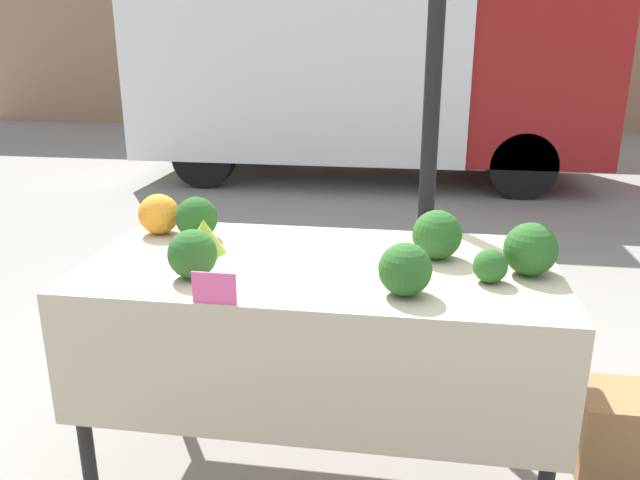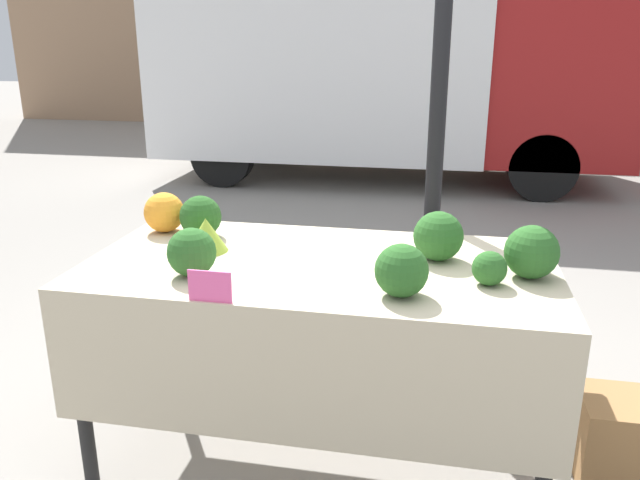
{
  "view_description": "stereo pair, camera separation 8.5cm",
  "coord_description": "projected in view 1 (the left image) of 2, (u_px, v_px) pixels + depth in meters",
  "views": [
    {
      "loc": [
        0.31,
        -2.03,
        1.53
      ],
      "look_at": [
        0.0,
        0.0,
        0.87
      ],
      "focal_mm": 35.0,
      "sensor_mm": 36.0,
      "label": 1
    },
    {
      "loc": [
        0.4,
        -2.01,
        1.53
      ],
      "look_at": [
        0.0,
        0.0,
        0.87
      ],
      "focal_mm": 35.0,
      "sensor_mm": 36.0,
      "label": 2
    }
  ],
  "objects": [
    {
      "name": "broccoli_head_0",
      "position": [
        490.0,
        266.0,
        1.98
      ],
      "size": [
        0.11,
        0.11,
        0.11
      ],
      "color": "#285B23",
      "rests_on": "market_table"
    },
    {
      "name": "market_table",
      "position": [
        317.0,
        295.0,
        2.16
      ],
      "size": [
        1.63,
        0.84,
        0.79
      ],
      "color": "beige",
      "rests_on": "ground_plane"
    },
    {
      "name": "orange_cauliflower",
      "position": [
        159.0,
        214.0,
        2.48
      ],
      "size": [
        0.16,
        0.16,
        0.16
      ],
      "color": "orange",
      "rests_on": "market_table"
    },
    {
      "name": "ground_plane",
      "position": [
        320.0,
        452.0,
        2.42
      ],
      "size": [
        40.0,
        40.0,
        0.0
      ],
      "primitive_type": "plane",
      "color": "gray"
    },
    {
      "name": "tent_pole",
      "position": [
        431.0,
        120.0,
        2.58
      ],
      "size": [
        0.07,
        0.07,
        2.42
      ],
      "color": "black",
      "rests_on": "ground_plane"
    },
    {
      "name": "broccoli_head_1",
      "position": [
        405.0,
        269.0,
        1.88
      ],
      "size": [
        0.16,
        0.16,
        0.16
      ],
      "color": "#285B23",
      "rests_on": "market_table"
    },
    {
      "name": "price_sign",
      "position": [
        214.0,
        288.0,
        1.82
      ],
      "size": [
        0.13,
        0.01,
        0.1
      ],
      "color": "#F45B9E",
      "rests_on": "market_table"
    },
    {
      "name": "broccoli_head_5",
      "position": [
        197.0,
        218.0,
        2.42
      ],
      "size": [
        0.16,
        0.16,
        0.16
      ],
      "color": "#23511E",
      "rests_on": "market_table"
    },
    {
      "name": "broccoli_head_2",
      "position": [
        192.0,
        254.0,
        2.02
      ],
      "size": [
        0.16,
        0.16,
        0.16
      ],
      "color": "#285B23",
      "rests_on": "market_table"
    },
    {
      "name": "produce_crate",
      "position": [
        628.0,
        432.0,
        2.28
      ],
      "size": [
        0.38,
        0.28,
        0.31
      ],
      "color": "#9E7042",
      "rests_on": "ground_plane"
    },
    {
      "name": "broccoli_head_4",
      "position": [
        437.0,
        235.0,
        2.19
      ],
      "size": [
        0.17,
        0.17,
        0.17
      ],
      "color": "#285B23",
      "rests_on": "market_table"
    },
    {
      "name": "romanesco_head",
      "position": [
        204.0,
        236.0,
        2.26
      ],
      "size": [
        0.16,
        0.16,
        0.12
      ],
      "color": "#93B238",
      "rests_on": "market_table"
    },
    {
      "name": "broccoli_head_3",
      "position": [
        531.0,
        249.0,
        2.04
      ],
      "size": [
        0.18,
        0.18,
        0.18
      ],
      "color": "#285B23",
      "rests_on": "market_table"
    },
    {
      "name": "parked_truck",
      "position": [
        352.0,
        58.0,
        6.86
      ],
      "size": [
        4.97,
        1.83,
        2.55
      ],
      "color": "white",
      "rests_on": "ground_plane"
    }
  ]
}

